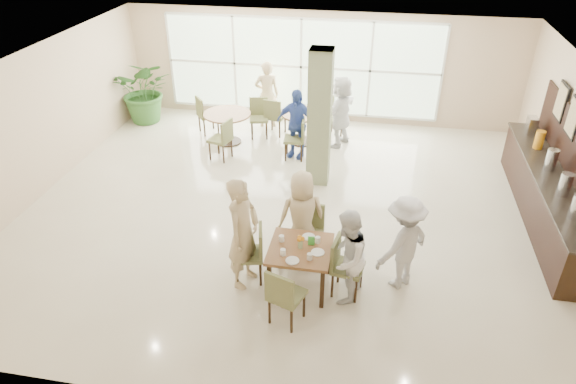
% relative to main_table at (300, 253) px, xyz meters
% --- Properties ---
extents(ground, '(10.00, 10.00, 0.00)m').
position_rel_main_table_xyz_m(ground, '(-0.57, 2.18, -0.65)').
color(ground, beige).
rests_on(ground, ground).
extents(room_shell, '(10.00, 10.00, 10.00)m').
position_rel_main_table_xyz_m(room_shell, '(-0.57, 2.18, 1.05)').
color(room_shell, white).
rests_on(room_shell, ground).
extents(window_bank, '(7.00, 0.04, 7.00)m').
position_rel_main_table_xyz_m(window_bank, '(-1.07, 6.64, 0.75)').
color(window_bank, silver).
rests_on(window_bank, ground).
extents(column, '(0.45, 0.45, 2.80)m').
position_rel_main_table_xyz_m(column, '(-0.17, 3.38, 0.75)').
color(column, '#787F58').
rests_on(column, ground).
extents(main_table, '(0.93, 0.93, 0.75)m').
position_rel_main_table_xyz_m(main_table, '(0.00, 0.00, 0.00)').
color(main_table, brown).
rests_on(main_table, ground).
extents(round_table_left, '(1.12, 1.12, 0.75)m').
position_rel_main_table_xyz_m(round_table_left, '(-2.54, 4.86, -0.08)').
color(round_table_left, brown).
rests_on(round_table_left, ground).
extents(round_table_right, '(1.00, 1.00, 0.75)m').
position_rel_main_table_xyz_m(round_table_right, '(-0.79, 5.19, -0.10)').
color(round_table_right, brown).
rests_on(round_table_right, ground).
extents(chairs_main_table, '(2.07, 2.00, 0.95)m').
position_rel_main_table_xyz_m(chairs_main_table, '(-0.04, 0.01, -0.18)').
color(chairs_main_table, '#5D6437').
rests_on(chairs_main_table, ground).
extents(chairs_table_left, '(1.89, 1.92, 0.95)m').
position_rel_main_table_xyz_m(chairs_table_left, '(-2.51, 4.87, -0.18)').
color(chairs_table_left, '#5D6437').
rests_on(chairs_table_left, ground).
extents(chairs_table_right, '(1.96, 1.92, 0.95)m').
position_rel_main_table_xyz_m(chairs_table_right, '(-0.83, 5.17, -0.18)').
color(chairs_table_right, '#5D6437').
rests_on(chairs_table_right, ground).
extents(tabletop_clutter, '(0.72, 0.82, 0.21)m').
position_rel_main_table_xyz_m(tabletop_clutter, '(0.02, -0.02, 0.16)').
color(tabletop_clutter, white).
rests_on(tabletop_clutter, main_table).
extents(buffet_counter, '(0.64, 4.70, 1.95)m').
position_rel_main_table_xyz_m(buffet_counter, '(4.13, 2.69, -0.10)').
color(buffet_counter, black).
rests_on(buffet_counter, ground).
extents(framed_art_a, '(0.05, 0.55, 0.70)m').
position_rel_main_table_xyz_m(framed_art_a, '(4.38, 3.18, 1.20)').
color(framed_art_a, black).
rests_on(framed_art_a, ground).
extents(framed_art_b, '(0.05, 0.55, 0.70)m').
position_rel_main_table_xyz_m(framed_art_b, '(4.38, 3.98, 1.20)').
color(framed_art_b, black).
rests_on(framed_art_b, ground).
extents(potted_plant, '(1.70, 1.70, 1.68)m').
position_rel_main_table_xyz_m(potted_plant, '(-4.98, 5.75, 0.18)').
color(potted_plant, '#326829').
rests_on(potted_plant, ground).
extents(teen_left, '(0.60, 0.76, 1.83)m').
position_rel_main_table_xyz_m(teen_left, '(-0.86, -0.02, 0.26)').
color(teen_left, '#C9B286').
rests_on(teen_left, ground).
extents(teen_far, '(0.87, 0.66, 1.58)m').
position_rel_main_table_xyz_m(teen_far, '(-0.10, 0.79, 0.14)').
color(teen_far, '#C9B286').
rests_on(teen_far, ground).
extents(teen_right, '(0.70, 0.83, 1.52)m').
position_rel_main_table_xyz_m(teen_right, '(0.70, -0.11, 0.11)').
color(teen_right, white).
rests_on(teen_right, ground).
extents(teen_standing, '(1.11, 1.13, 1.56)m').
position_rel_main_table_xyz_m(teen_standing, '(1.51, 0.36, 0.13)').
color(teen_standing, '#BAB9BC').
rests_on(teen_standing, ground).
extents(adult_a, '(1.04, 0.74, 1.60)m').
position_rel_main_table_xyz_m(adult_a, '(-0.81, 4.43, 0.15)').
color(adult_a, '#3854AA').
rests_on(adult_a, ground).
extents(adult_b, '(1.27, 1.70, 1.69)m').
position_rel_main_table_xyz_m(adult_b, '(0.11, 5.23, 0.19)').
color(adult_b, white).
rests_on(adult_b, ground).
extents(adult_standing, '(0.70, 0.54, 1.70)m').
position_rel_main_table_xyz_m(adult_standing, '(-1.82, 6.00, 0.20)').
color(adult_standing, '#C9B286').
rests_on(adult_standing, ground).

